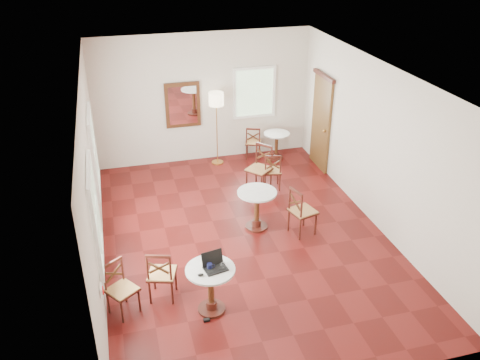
% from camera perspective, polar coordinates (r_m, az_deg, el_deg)
% --- Properties ---
extents(ground, '(7.00, 7.00, 0.00)m').
position_cam_1_polar(ground, '(9.26, 0.48, -6.33)').
color(ground, '#55100E').
rests_on(ground, ground).
extents(room_shell, '(5.02, 7.02, 3.01)m').
position_cam_1_polar(room_shell, '(8.58, -0.34, 5.15)').
color(room_shell, beige).
rests_on(room_shell, ground).
extents(cafe_table_near, '(0.71, 0.71, 0.76)m').
position_cam_1_polar(cafe_table_near, '(7.41, -3.33, -11.78)').
color(cafe_table_near, '#411810').
rests_on(cafe_table_near, ground).
extents(cafe_table_mid, '(0.72, 0.72, 0.77)m').
position_cam_1_polar(cafe_table_mid, '(9.25, 1.92, -2.92)').
color(cafe_table_mid, '#411810').
rests_on(cafe_table_mid, ground).
extents(cafe_table_back, '(0.62, 0.62, 0.65)m').
position_cam_1_polar(cafe_table_back, '(12.06, 4.16, 4.23)').
color(cafe_table_back, '#411810').
rests_on(cafe_table_back, ground).
extents(chair_near_a, '(0.51, 0.51, 0.89)m').
position_cam_1_polar(chair_near_a, '(7.72, -8.87, -10.49)').
color(chair_near_a, '#411810').
rests_on(chair_near_a, ground).
extents(chair_near_b, '(0.54, 0.54, 0.84)m').
position_cam_1_polar(chair_near_b, '(7.60, -13.34, -11.92)').
color(chair_near_b, '#411810').
rests_on(chair_near_b, ground).
extents(chair_mid_a, '(0.45, 0.45, 0.83)m').
position_cam_1_polar(chair_mid_a, '(10.67, 3.65, 1.07)').
color(chair_mid_a, '#411810').
rests_on(chair_mid_a, ground).
extents(chair_mid_b, '(0.53, 0.53, 0.93)m').
position_cam_1_polar(chair_mid_b, '(9.16, 7.01, -3.52)').
color(chair_mid_b, '#411810').
rests_on(chair_mid_b, ground).
extents(chair_back_a, '(0.48, 0.48, 0.81)m').
position_cam_1_polar(chair_back_a, '(12.07, 1.51, 4.32)').
color(chair_back_a, '#411810').
rests_on(chair_back_a, ground).
extents(chair_back_b, '(0.64, 0.64, 0.99)m').
position_cam_1_polar(chair_back_b, '(10.57, 2.24, 1.33)').
color(chair_back_b, '#411810').
rests_on(chair_back_b, ground).
extents(floor_lamp, '(0.34, 0.34, 1.73)m').
position_cam_1_polar(floor_lamp, '(11.41, -2.71, 8.61)').
color(floor_lamp, '#BF8C3F').
rests_on(floor_lamp, ground).
extents(laptop, '(0.36, 0.32, 0.23)m').
position_cam_1_polar(laptop, '(7.22, -2.95, -9.51)').
color(laptop, black).
rests_on(laptop, cafe_table_near).
extents(mouse, '(0.09, 0.07, 0.03)m').
position_cam_1_polar(mouse, '(7.11, -4.49, -10.67)').
color(mouse, black).
rests_on(mouse, cafe_table_near).
extents(navy_mug, '(0.12, 0.08, 0.09)m').
position_cam_1_polar(navy_mug, '(7.20, -3.44, -9.75)').
color(navy_mug, black).
rests_on(navy_mug, cafe_table_near).
extents(water_glass, '(0.07, 0.07, 0.11)m').
position_cam_1_polar(water_glass, '(7.18, -1.95, -9.75)').
color(water_glass, white).
rests_on(water_glass, cafe_table_near).
extents(power_adapter, '(0.09, 0.05, 0.04)m').
position_cam_1_polar(power_adapter, '(7.53, -3.81, -15.56)').
color(power_adapter, black).
rests_on(power_adapter, ground).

